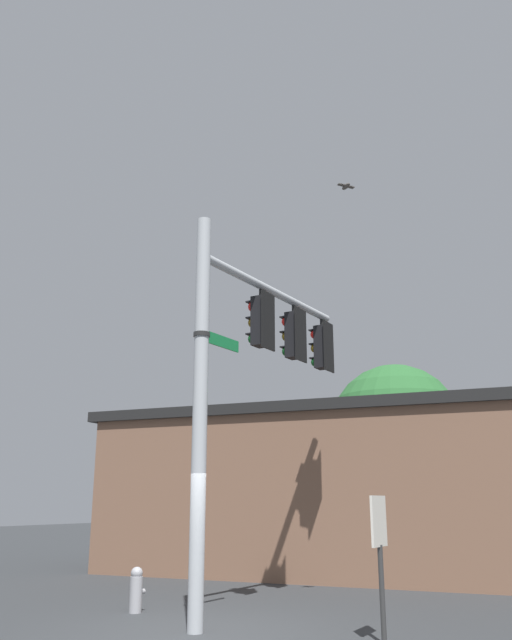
# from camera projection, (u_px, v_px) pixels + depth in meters

# --- Properties ---
(ground_plane) EXTENTS (80.00, 80.00, 0.00)m
(ground_plane) POSITION_uv_depth(u_px,v_px,m) (195.00, 633.00, 10.51)
(ground_plane) COLOR #2D3033
(signal_pole) EXTENTS (0.26, 0.26, 7.19)m
(signal_pole) POSITION_uv_depth(u_px,v_px,m) (200.00, 409.00, 11.47)
(signal_pole) COLOR #ADB2B7
(signal_pole) RESTS_ON ground
(mast_arm) EXTENTS (5.13, 0.37, 0.17)m
(mast_arm) POSITION_uv_depth(u_px,v_px,m) (274.00, 292.00, 14.31)
(mast_arm) COLOR #ADB2B7
(traffic_light_nearest_pole) EXTENTS (0.54, 0.49, 1.31)m
(traffic_light_nearest_pole) POSITION_uv_depth(u_px,v_px,m) (260.00, 321.00, 13.68)
(traffic_light_nearest_pole) COLOR black
(traffic_light_mid_inner) EXTENTS (0.54, 0.49, 1.31)m
(traffic_light_mid_inner) POSITION_uv_depth(u_px,v_px,m) (293.00, 335.00, 14.82)
(traffic_light_mid_inner) COLOR black
(traffic_light_mid_outer) EXTENTS (0.54, 0.49, 1.31)m
(traffic_light_mid_outer) POSITION_uv_depth(u_px,v_px,m) (321.00, 347.00, 15.97)
(traffic_light_mid_outer) COLOR black
(street_name_sign) EXTENTS (1.32, 0.30, 0.22)m
(street_name_sign) POSITION_uv_depth(u_px,v_px,m) (212.00, 338.00, 12.09)
(street_name_sign) COLOR #147238
(bird_flying) EXTENTS (0.34, 0.30, 0.09)m
(bird_flying) POSITION_uv_depth(u_px,v_px,m) (346.00, 186.00, 13.61)
(bird_flying) COLOR #4C4742
(storefront_building) EXTENTS (9.21, 15.25, 4.68)m
(storefront_building) POSITION_uv_depth(u_px,v_px,m) (350.00, 490.00, 19.94)
(storefront_building) COLOR brown
(storefront_building) RESTS_ON ground
(tree_by_storefront) EXTENTS (4.61, 4.61, 6.78)m
(tree_by_storefront) POSITION_uv_depth(u_px,v_px,m) (396.00, 430.00, 23.17)
(tree_by_storefront) COLOR #4C3823
(tree_by_storefront) RESTS_ON ground
(fire_hydrant) EXTENTS (0.35, 0.24, 0.82)m
(fire_hydrant) POSITION_uv_depth(u_px,v_px,m) (136.00, 589.00, 12.54)
(fire_hydrant) COLOR #99999E
(fire_hydrant) RESTS_ON ground
(historical_marker) EXTENTS (0.60, 0.08, 2.13)m
(historical_marker) POSITION_uv_depth(u_px,v_px,m) (380.00, 544.00, 10.06)
(historical_marker) COLOR #333333
(historical_marker) RESTS_ON ground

